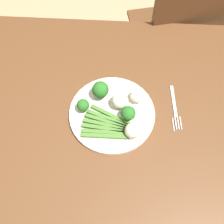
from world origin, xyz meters
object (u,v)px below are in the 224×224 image
object	(u,v)px
broccoli_left	(83,105)
fork	(175,108)
chair	(178,40)
broccoli_front	(100,90)
dining_table	(122,134)
asparagus_bundle	(106,125)
cauliflower_near_fork	(120,101)
plate	(112,114)
broccoli_front_left	(128,113)
cauliflower_right	(137,96)
cauliflower_back	(133,131)

from	to	relation	value
broccoli_left	fork	bearing A→B (deg)	-174.06
chair	broccoli_front	distance (m)	0.67
dining_table	asparagus_bundle	world-z (taller)	asparagus_bundle
asparagus_bundle	cauliflower_near_fork	bearing A→B (deg)	-106.60
chair	cauliflower_near_fork	bearing A→B (deg)	49.20
plate	broccoli_front_left	bearing A→B (deg)	162.36
broccoli_front	cauliflower_right	bearing A→B (deg)	176.62
plate	cauliflower_right	bearing A→B (deg)	-145.29
plate	fork	bearing A→B (deg)	-169.69
broccoli_front	cauliflower_back	bearing A→B (deg)	129.33
dining_table	asparagus_bundle	distance (m)	0.13
chair	broccoli_left	distance (m)	0.74
broccoli_left	cauliflower_right	distance (m)	0.18
plate	broccoli_left	world-z (taller)	broccoli_left
broccoli_left	cauliflower_back	distance (m)	0.18
broccoli_front_left	broccoli_front	bearing A→B (deg)	-40.00
broccoli_front_left	cauliflower_near_fork	world-z (taller)	broccoli_front_left
broccoli_front_left	cauliflower_back	world-z (taller)	broccoli_front_left
plate	broccoli_front	bearing A→B (deg)	-56.27
cauliflower_back	fork	world-z (taller)	cauliflower_back
broccoli_front_left	dining_table	bearing A→B (deg)	29.07
chair	cauliflower_near_fork	xyz separation A→B (m)	(0.27, 0.53, 0.28)
broccoli_front	fork	world-z (taller)	broccoli_front
broccoli_left	fork	world-z (taller)	broccoli_left
dining_table	cauliflower_back	bearing A→B (deg)	124.62
broccoli_left	plate	bearing A→B (deg)	175.97
broccoli_front	fork	size ratio (longest dim) A/B	0.40
broccoli_left	broccoli_front_left	bearing A→B (deg)	170.95
plate	broccoli_left	distance (m)	0.10
fork	plate	bearing A→B (deg)	-84.20
cauliflower_near_fork	cauliflower_back	world-z (taller)	cauliflower_near_fork
chair	plate	size ratio (longest dim) A/B	3.14
broccoli_front	cauliflower_near_fork	bearing A→B (deg)	154.58
broccoli_left	broccoli_front_left	distance (m)	0.15
asparagus_bundle	fork	distance (m)	0.24
broccoli_front	chair	bearing A→B (deg)	-123.99
dining_table	fork	size ratio (longest dim) A/B	8.70
broccoli_front	fork	bearing A→B (deg)	174.55
fork	dining_table	bearing A→B (deg)	-74.32
chair	broccoli_front	size ratio (longest dim) A/B	13.04
dining_table	fork	xyz separation A→B (m)	(-0.17, -0.06, 0.10)
dining_table	fork	distance (m)	0.21
dining_table	cauliflower_right	world-z (taller)	cauliflower_right
cauliflower_back	cauliflower_right	distance (m)	0.12
dining_table	cauliflower_near_fork	xyz separation A→B (m)	(0.01, -0.06, 0.14)
broccoli_front_left	cauliflower_right	world-z (taller)	broccoli_front_left
broccoli_front	cauliflower_near_fork	size ratio (longest dim) A/B	1.23
chair	fork	xyz separation A→B (m)	(0.09, 0.53, 0.24)
asparagus_bundle	cauliflower_right	xyz separation A→B (m)	(-0.09, -0.10, 0.02)
asparagus_bundle	fork	bearing A→B (deg)	-148.89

